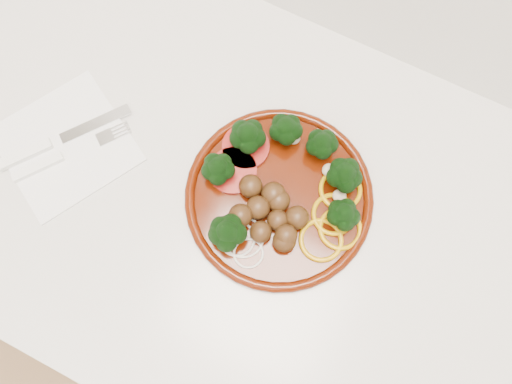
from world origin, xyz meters
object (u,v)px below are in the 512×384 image
at_px(fork, 52,161).
at_px(napkin, 66,145).
at_px(knife, 48,145).
at_px(plate, 280,191).

bearing_deg(fork, napkin, 33.31).
xyz_separation_m(napkin, knife, (-0.02, -0.01, 0.01)).
height_order(napkin, knife, knife).
distance_m(plate, napkin, 0.31).
xyz_separation_m(plate, knife, (-0.32, -0.08, -0.01)).
bearing_deg(napkin, knife, -149.03).
height_order(plate, fork, plate).
distance_m(knife, fork, 0.03).
height_order(knife, fork, knife).
relative_size(plate, knife, 1.55).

